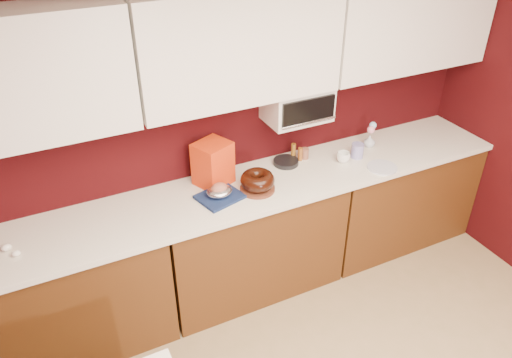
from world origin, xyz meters
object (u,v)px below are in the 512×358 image
object	(u,v)px
coffee_mug	(343,156)
flower_vase	(370,140)
bundt_cake	(257,180)
pandoro_box	(213,163)
foil_ham_nest	(219,191)
blue_jar	(357,151)
toaster_oven	(297,103)

from	to	relation	value
coffee_mug	flower_vase	xyz separation A→B (m)	(0.32, 0.11, 0.01)
bundt_cake	pandoro_box	distance (m)	0.33
foil_ham_nest	coffee_mug	world-z (taller)	coffee_mug
coffee_mug	blue_jar	distance (m)	0.14
toaster_oven	foil_ham_nest	bearing A→B (deg)	-163.64
toaster_oven	coffee_mug	xyz separation A→B (m)	(0.33, -0.17, -0.43)
toaster_oven	flower_vase	bearing A→B (deg)	-4.92
toaster_oven	coffee_mug	distance (m)	0.56
bundt_cake	blue_jar	xyz separation A→B (m)	(0.88, 0.07, -0.02)
bundt_cake	pandoro_box	size ratio (longest dim) A/B	0.75
toaster_oven	flower_vase	world-z (taller)	toaster_oven
toaster_oven	coffee_mug	size ratio (longest dim) A/B	4.66
toaster_oven	coffee_mug	world-z (taller)	toaster_oven
pandoro_box	toaster_oven	bearing A→B (deg)	-22.82
pandoro_box	flower_vase	world-z (taller)	pandoro_box
toaster_oven	blue_jar	distance (m)	0.64
blue_jar	flower_vase	world-z (taller)	blue_jar
foil_ham_nest	pandoro_box	distance (m)	0.22
coffee_mug	flower_vase	bearing A→B (deg)	18.92
coffee_mug	blue_jar	world-z (taller)	blue_jar
flower_vase	toaster_oven	bearing A→B (deg)	175.08
foil_ham_nest	coffee_mug	xyz separation A→B (m)	(1.01, 0.04, -0.01)
foil_ham_nest	blue_jar	distance (m)	1.15
foil_ham_nest	flower_vase	xyz separation A→B (m)	(1.34, 0.15, -0.00)
bundt_cake	blue_jar	size ratio (longest dim) A/B	2.09
pandoro_box	blue_jar	world-z (taller)	pandoro_box
toaster_oven	blue_jar	world-z (taller)	toaster_oven
blue_jar	flower_vase	bearing A→B (deg)	27.35
bundt_cake	pandoro_box	world-z (taller)	pandoro_box
toaster_oven	bundt_cake	world-z (taller)	toaster_oven
pandoro_box	blue_jar	xyz separation A→B (m)	(1.11, -0.15, -0.10)
foil_ham_nest	flower_vase	world-z (taller)	flower_vase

